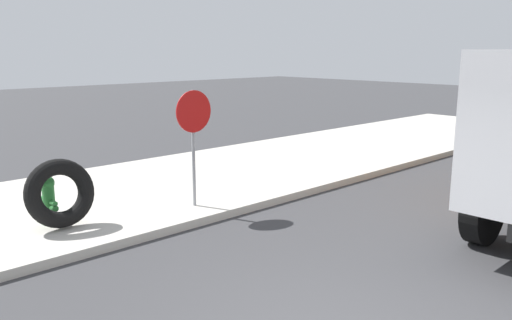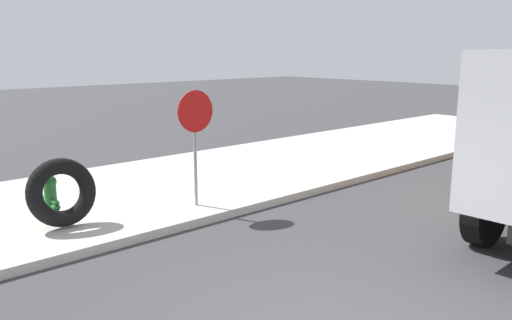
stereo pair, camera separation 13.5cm
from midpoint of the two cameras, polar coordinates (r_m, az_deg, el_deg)
sidewalk_curb at (r=10.66m, az=-20.15°, el=-4.73°), size 36.00×5.00×0.15m
fire_hydrant at (r=9.29m, az=-22.03°, el=-3.96°), size 0.23×0.51×0.83m
loose_tire at (r=9.04m, az=-20.99°, el=-3.41°), size 1.15×0.55×1.15m
stop_sign at (r=9.53m, az=-7.22°, el=3.63°), size 0.76×0.08×2.14m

